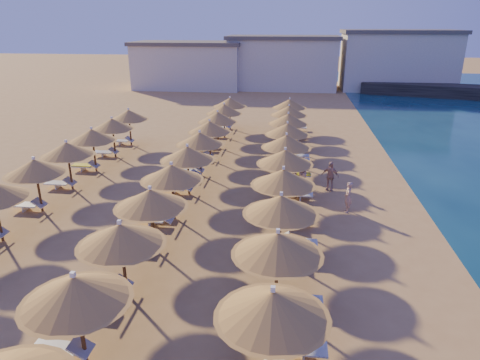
# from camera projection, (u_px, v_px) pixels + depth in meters

# --- Properties ---
(ground) EXTENTS (220.00, 220.00, 0.00)m
(ground) POSITION_uv_depth(u_px,v_px,m) (220.00, 237.00, 19.21)
(ground) COLOR tan
(ground) RESTS_ON ground
(hotel_blocks) EXTENTS (44.98, 10.51, 8.10)m
(hotel_blocks) POSITION_uv_depth(u_px,v_px,m) (296.00, 62.00, 60.86)
(hotel_blocks) COLOR silver
(hotel_blocks) RESTS_ON ground
(parasol_row_east) EXTENTS (3.04, 37.84, 2.92)m
(parasol_row_east) POSITION_uv_depth(u_px,v_px,m) (284.00, 167.00, 21.11)
(parasol_row_east) COLOR brown
(parasol_row_east) RESTS_ON ground
(parasol_row_west) EXTENTS (3.04, 37.84, 2.92)m
(parasol_row_west) POSITION_uv_depth(u_px,v_px,m) (180.00, 163.00, 21.72)
(parasol_row_west) COLOR brown
(parasol_row_west) RESTS_ON ground
(parasol_row_inland) EXTENTS (3.04, 25.18, 2.92)m
(parasol_row_inland) POSITION_uv_depth(u_px,v_px,m) (52.00, 158.00, 22.52)
(parasol_row_inland) COLOR brown
(parasol_row_inland) RESTS_ON ground
(loungers) EXTENTS (15.36, 35.44, 0.66)m
(loungers) POSITION_uv_depth(u_px,v_px,m) (195.00, 202.00, 22.14)
(loungers) COLOR silver
(loungers) RESTS_ON ground
(beachgoer_c) EXTENTS (1.08, 0.75, 1.70)m
(beachgoer_c) POSITION_uv_depth(u_px,v_px,m) (330.00, 176.00, 24.35)
(beachgoer_c) COLOR tan
(beachgoer_c) RESTS_ON ground
(beachgoer_a) EXTENTS (0.41, 0.60, 1.60)m
(beachgoer_a) POSITION_uv_depth(u_px,v_px,m) (348.00, 197.00, 21.54)
(beachgoer_a) COLOR tan
(beachgoer_a) RESTS_ON ground
(beachgoer_b) EXTENTS (0.93, 1.08, 1.91)m
(beachgoer_b) POSITION_uv_depth(u_px,v_px,m) (301.00, 173.00, 24.49)
(beachgoer_b) COLOR tan
(beachgoer_b) RESTS_ON ground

